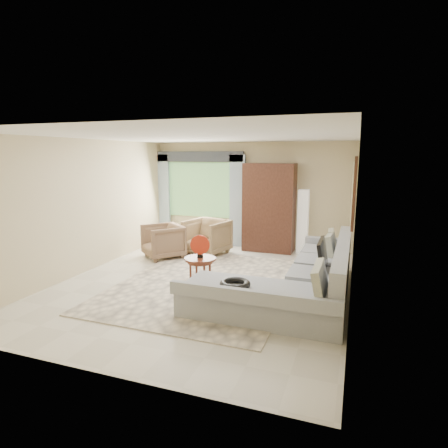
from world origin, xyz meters
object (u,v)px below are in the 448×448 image
at_px(sectional_sofa, 303,283).
at_px(potted_plant, 171,235).
at_px(coffee_table, 200,272).
at_px(floor_lamp, 303,222).
at_px(armchair_right, 207,237).
at_px(armchair_left, 163,241).
at_px(tv_screen, 323,255).
at_px(armoire, 269,208).

bearing_deg(sectional_sofa, potted_plant, 145.57).
height_order(coffee_table, potted_plant, potted_plant).
bearing_deg(floor_lamp, armchair_right, -157.64).
distance_m(armchair_left, floor_lamp, 3.28).
height_order(sectional_sofa, tv_screen, tv_screen).
distance_m(potted_plant, floor_lamp, 3.33).
relative_size(sectional_sofa, armoire, 1.65).
bearing_deg(sectional_sofa, armchair_left, 156.09).
bearing_deg(floor_lamp, tv_screen, -75.80).
height_order(sectional_sofa, potted_plant, sectional_sofa).
xyz_separation_m(tv_screen, coffee_table, (-2.03, -0.26, -0.43)).
height_order(potted_plant, floor_lamp, floor_lamp).
xyz_separation_m(sectional_sofa, tv_screen, (0.27, 0.19, 0.44)).
xyz_separation_m(armchair_left, potted_plant, (-0.36, 1.06, -0.09)).
xyz_separation_m(armchair_right, armoire, (1.28, 0.80, 0.64)).
bearing_deg(armchair_right, potted_plant, 174.68).
height_order(potted_plant, armoire, armoire).
bearing_deg(potted_plant, coffee_table, -53.29).
xyz_separation_m(sectional_sofa, floor_lamp, (-0.43, 2.96, 0.47)).
bearing_deg(armchair_right, coffee_table, -55.81).
bearing_deg(armchair_right, armchair_left, -127.89).
bearing_deg(floor_lamp, sectional_sofa, -81.67).
relative_size(armchair_left, potted_plant, 1.46).
bearing_deg(sectional_sofa, armoire, 113.06).
bearing_deg(armchair_left, tv_screen, 21.39).
distance_m(armchair_left, armchair_right, 1.03).
distance_m(tv_screen, coffee_table, 2.09).
height_order(tv_screen, armchair_left, tv_screen).
bearing_deg(tv_screen, armchair_right, 145.57).
xyz_separation_m(sectional_sofa, potted_plant, (-3.70, 2.53, -0.00)).
xyz_separation_m(coffee_table, floor_lamp, (1.33, 3.02, 0.46)).
distance_m(tv_screen, floor_lamp, 2.85).
distance_m(coffee_table, floor_lamp, 3.33).
bearing_deg(armchair_right, sectional_sofa, -24.95).
xyz_separation_m(tv_screen, armchair_left, (-3.60, 1.29, -0.34)).
height_order(coffee_table, floor_lamp, floor_lamp).
bearing_deg(potted_plant, armoire, 8.37).
height_order(tv_screen, armoire, armoire).
bearing_deg(potted_plant, armchair_right, -20.21).
xyz_separation_m(armchair_left, armchair_right, (0.82, 0.62, 0.03)).
relative_size(sectional_sofa, coffee_table, 6.32).
distance_m(sectional_sofa, armchair_left, 3.65).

